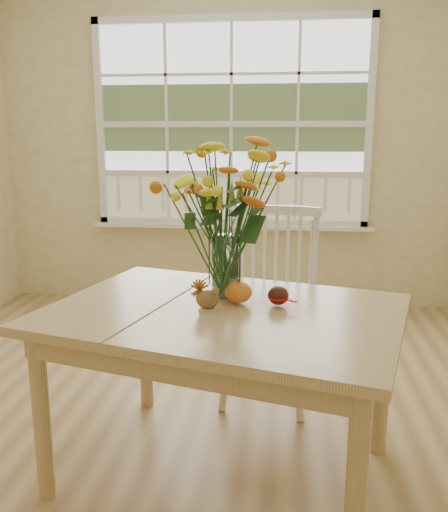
# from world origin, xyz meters

# --- Properties ---
(floor) EXTENTS (4.00, 4.50, 0.01)m
(floor) POSITION_xyz_m (0.00, 0.00, -0.01)
(floor) COLOR #9C784B
(floor) RESTS_ON ground
(wall_back) EXTENTS (4.00, 0.02, 2.70)m
(wall_back) POSITION_xyz_m (0.00, 2.25, 1.35)
(wall_back) COLOR #CCB582
(wall_back) RESTS_ON floor
(window) EXTENTS (2.42, 0.12, 1.74)m
(window) POSITION_xyz_m (0.00, 2.21, 1.53)
(window) COLOR silver
(window) RESTS_ON wall_back
(dining_table) EXTENTS (1.64, 1.35, 0.76)m
(dining_table) POSITION_xyz_m (0.21, -0.30, 0.67)
(dining_table) COLOR tan
(dining_table) RESTS_ON floor
(windsor_chair) EXTENTS (0.56, 0.54, 1.05)m
(windsor_chair) POSITION_xyz_m (0.40, 0.49, 0.59)
(windsor_chair) COLOR white
(windsor_chair) RESTS_ON floor
(flower_vase) EXTENTS (0.57, 0.57, 0.68)m
(flower_vase) POSITION_xyz_m (0.20, -0.11, 1.17)
(flower_vase) COLOR white
(flower_vase) RESTS_ON dining_table
(pumpkin) EXTENTS (0.12, 0.12, 0.09)m
(pumpkin) POSITION_xyz_m (0.27, -0.22, 0.81)
(pumpkin) COLOR #C96617
(pumpkin) RESTS_ON dining_table
(turkey_figurine) EXTENTS (0.10, 0.08, 0.12)m
(turkey_figurine) POSITION_xyz_m (0.15, -0.33, 0.81)
(turkey_figurine) COLOR #CCB78C
(turkey_figurine) RESTS_ON dining_table
(dark_gourd) EXTENTS (0.13, 0.11, 0.08)m
(dark_gourd) POSITION_xyz_m (0.44, -0.23, 0.80)
(dark_gourd) COLOR #38160F
(dark_gourd) RESTS_ON dining_table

